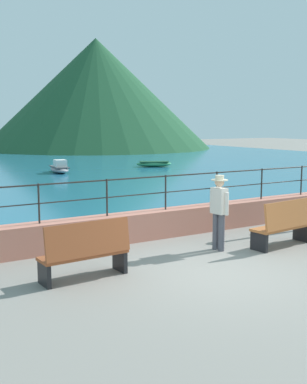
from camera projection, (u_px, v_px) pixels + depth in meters
The scene contains 10 objects.
ground_plane at pixel (217, 274), 9.41m from camera, with size 120.00×120.00×0.00m, color gray.
promenade_wall at pixel (137, 226), 12.08m from camera, with size 20.00×0.56×0.70m, color tan.
railing at pixel (137, 188), 11.94m from camera, with size 18.44×0.04×0.90m.
hill_main at pixel (97, 94), 53.35m from camera, with size 25.38×25.38×12.05m, color #1E4C2D.
bench_main at pixel (86, 251), 8.99m from camera, with size 1.73×0.65×1.13m.
bench_far at pixel (285, 224), 11.38m from camera, with size 1.75×0.72×1.13m.
person_walking at pixel (219, 209), 11.02m from camera, with size 0.38×0.57×1.75m.
bollard at pixel (278, 220), 13.00m from camera, with size 0.24×0.24×0.62m, color #4C4C51.
boat_0 at pixel (59, 168), 27.57m from camera, with size 1.17×2.39×0.76m.
boat_2 at pixel (154, 164), 31.26m from camera, with size 2.47×1.77×0.36m.
Camera 1 is at (-5.76, -7.13, 2.95)m, focal length 44.95 mm.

